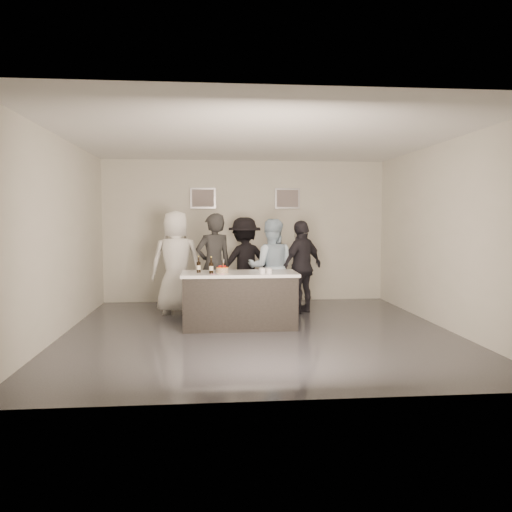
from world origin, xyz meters
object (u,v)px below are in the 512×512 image
(bar_counter, at_px, (240,300))
(beer_bottle_a, at_px, (199,265))
(person_main_blue, at_px, (271,268))
(person_guest_right, at_px, (302,267))
(person_guest_left, at_px, (176,262))
(person_guest_back, at_px, (244,263))
(beer_bottle_b, at_px, (211,265))
(cake, at_px, (222,270))
(person_main_black, at_px, (214,266))

(bar_counter, distance_m, beer_bottle_a, 0.88)
(person_main_blue, height_order, person_guest_right, person_main_blue)
(person_guest_left, bearing_deg, person_guest_back, -163.33)
(beer_bottle_a, height_order, beer_bottle_b, same)
(cake, distance_m, beer_bottle_a, 0.39)
(person_main_black, height_order, person_guest_right, person_main_black)
(cake, bearing_deg, person_guest_right, 38.27)
(person_main_black, xyz_separation_m, person_guest_left, (-0.69, 0.50, 0.03))
(person_main_blue, bearing_deg, beer_bottle_a, 42.72)
(person_guest_back, bearing_deg, person_main_blue, 95.90)
(bar_counter, distance_m, person_main_blue, 1.19)
(cake, bearing_deg, person_main_blue, 46.09)
(person_guest_left, distance_m, person_guest_right, 2.35)
(person_main_blue, xyz_separation_m, person_guest_back, (-0.43, 0.86, 0.02))
(cake, relative_size, beer_bottle_a, 0.75)
(cake, distance_m, beer_bottle_b, 0.23)
(bar_counter, bearing_deg, beer_bottle_b, -161.38)
(person_main_black, relative_size, person_guest_back, 1.04)
(person_main_black, bearing_deg, beer_bottle_a, 48.77)
(beer_bottle_a, xyz_separation_m, person_guest_right, (1.90, 1.17, -0.16))
(person_main_black, xyz_separation_m, person_main_blue, (1.04, 0.10, -0.05))
(person_main_blue, bearing_deg, cake, 53.32)
(person_guest_right, relative_size, person_guest_back, 0.97)
(beer_bottle_b, relative_size, person_main_blue, 0.15)
(beer_bottle_b, xyz_separation_m, person_guest_left, (-0.65, 1.47, -0.07))
(person_main_blue, bearing_deg, person_guest_left, -5.80)
(person_guest_back, bearing_deg, person_guest_right, 129.55)
(person_main_blue, xyz_separation_m, person_guest_left, (-1.73, 0.40, 0.08))
(beer_bottle_a, relative_size, person_main_black, 0.14)
(person_guest_right, bearing_deg, beer_bottle_a, -7.13)
(bar_counter, height_order, person_guest_right, person_guest_right)
(beer_bottle_a, bearing_deg, bar_counter, 0.26)
(beer_bottle_a, bearing_deg, cake, -4.07)
(beer_bottle_a, distance_m, person_guest_left, 1.39)
(bar_counter, relative_size, beer_bottle_a, 7.15)
(bar_counter, height_order, person_main_black, person_main_black)
(person_guest_left, bearing_deg, cake, 118.93)
(cake, xyz_separation_m, person_guest_right, (1.52, 1.20, -0.07))
(beer_bottle_a, xyz_separation_m, person_guest_left, (-0.45, 1.32, -0.07))
(bar_counter, xyz_separation_m, person_guest_back, (0.20, 1.77, 0.45))
(cake, relative_size, person_guest_back, 0.11)
(beer_bottle_a, height_order, person_guest_right, person_guest_right)
(bar_counter, height_order, person_main_blue, person_main_blue)
(cake, distance_m, person_main_black, 0.85)
(person_guest_right, bearing_deg, bar_counter, 4.45)
(beer_bottle_a, bearing_deg, person_main_blue, 35.49)
(beer_bottle_b, relative_size, person_guest_back, 0.14)
(beer_bottle_a, height_order, person_main_black, person_main_black)
(bar_counter, relative_size, person_main_black, 1.00)
(bar_counter, bearing_deg, cake, -173.90)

